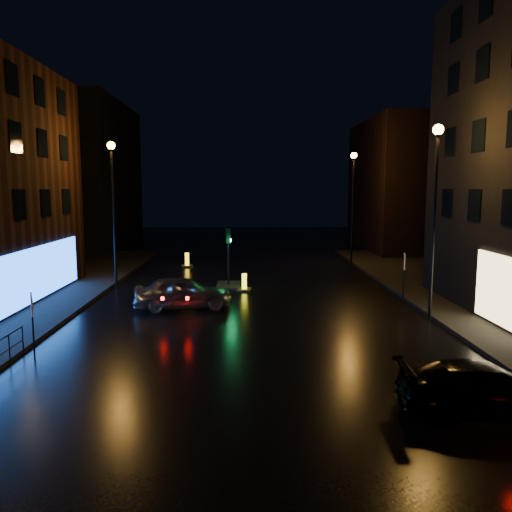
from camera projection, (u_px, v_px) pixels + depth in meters
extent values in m
plane|color=black|center=(253.00, 372.00, 15.63)|extent=(120.00, 120.00, 0.00)
cube|color=black|center=(84.00, 176.00, 48.99)|extent=(8.00, 16.00, 14.00)
cube|color=black|center=(406.00, 186.00, 46.90)|extent=(8.00, 14.00, 12.00)
cylinder|color=black|center=(114.00, 219.00, 28.78)|extent=(0.14, 0.14, 8.00)
cylinder|color=black|center=(111.00, 148.00, 28.25)|extent=(0.20, 0.20, 0.25)
sphere|color=orange|center=(111.00, 146.00, 28.23)|extent=(0.44, 0.44, 0.44)
cylinder|color=black|center=(433.00, 229.00, 21.23)|extent=(0.14, 0.14, 8.00)
cylinder|color=black|center=(438.00, 133.00, 20.70)|extent=(0.20, 0.20, 0.25)
sphere|color=orange|center=(438.00, 130.00, 20.68)|extent=(0.44, 0.44, 0.44)
cylinder|color=black|center=(352.00, 212.00, 37.08)|extent=(0.14, 0.14, 8.00)
cylinder|color=black|center=(354.00, 158.00, 36.55)|extent=(0.20, 0.20, 0.25)
sphere|color=orange|center=(354.00, 155.00, 36.53)|extent=(0.44, 0.44, 0.44)
cube|color=black|center=(229.00, 285.00, 29.46)|extent=(1.40, 2.40, 0.12)
cylinder|color=black|center=(228.00, 263.00, 29.29)|extent=(0.12, 0.12, 2.80)
cube|color=black|center=(228.00, 236.00, 29.07)|extent=(0.28, 0.22, 0.90)
cylinder|color=#0CFF59|center=(231.00, 241.00, 29.11)|extent=(0.05, 0.18, 0.18)
cylinder|color=black|center=(23.00, 340.00, 17.35)|extent=(0.04, 0.04, 1.00)
imported|color=#9B9CA2|center=(183.00, 293.00, 23.87)|extent=(4.80, 2.45, 1.56)
imported|color=black|center=(486.00, 389.00, 12.71)|extent=(4.58, 2.12, 1.30)
cube|color=black|center=(244.00, 290.00, 28.23)|extent=(0.88, 1.19, 0.09)
cube|color=#FFF519|center=(244.00, 282.00, 28.17)|extent=(0.28, 0.20, 0.92)
cube|color=black|center=(244.00, 282.00, 28.17)|extent=(0.28, 0.05, 0.55)
cube|color=black|center=(187.00, 266.00, 36.91)|extent=(1.00, 1.30, 0.10)
cube|color=yellow|center=(187.00, 259.00, 36.84)|extent=(0.30, 0.23, 0.98)
cube|color=black|center=(187.00, 259.00, 36.84)|extent=(0.29, 0.08, 0.59)
cylinder|color=black|center=(33.00, 328.00, 16.72)|extent=(0.06, 0.06, 2.19)
cube|color=silver|center=(32.00, 304.00, 16.62)|extent=(0.27, 0.52, 0.75)
cylinder|color=#B20C0C|center=(33.00, 304.00, 16.63)|extent=(0.20, 0.41, 0.44)
cylinder|color=black|center=(404.00, 278.00, 25.54)|extent=(0.06, 0.06, 2.37)
cube|color=silver|center=(404.00, 261.00, 25.42)|extent=(0.19, 0.59, 0.81)
cylinder|color=#B20C0C|center=(404.00, 261.00, 25.43)|extent=(0.13, 0.47, 0.47)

